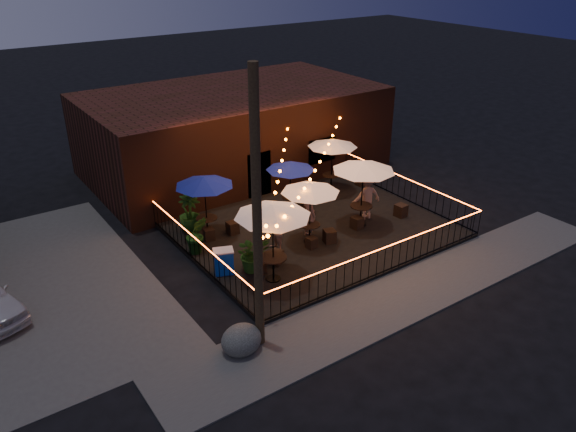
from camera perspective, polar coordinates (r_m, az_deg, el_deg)
name	(u,v)px	position (r m, az deg, el deg)	size (l,w,h in m)	color
ground	(346,253)	(21.04, 5.90, -3.78)	(110.00, 110.00, 0.00)	black
patio	(314,231)	(22.36, 2.61, -1.53)	(10.00, 8.00, 0.15)	black
sidewalk	(410,293)	(19.07, 12.25, -7.65)	(18.00, 2.50, 0.05)	#494743
brick_building	(234,130)	(28.35, -5.55, 8.65)	(14.00, 8.00, 4.00)	#3B1B10
utility_pole	(257,219)	(14.46, -3.16, -0.34)	(0.26, 0.26, 8.00)	#321F14
fence_front	(385,260)	(19.46, 9.79, -4.46)	(10.00, 0.04, 1.04)	black
fence_left	(199,254)	(19.79, -9.00, -3.83)	(0.04, 8.00, 1.04)	black
fence_right	(405,189)	(25.18, 11.76, 2.69)	(0.04, 8.00, 1.04)	black
festoon_lights	(298,182)	(20.55, 1.01, 3.45)	(10.02, 8.72, 1.32)	#FF5C02
cafe_table_0	(273,212)	(17.90, -1.58, 0.45)	(3.32, 3.32, 2.78)	black
cafe_table_1	(204,182)	(21.13, -8.52, 3.43)	(2.40, 2.40, 2.45)	black
cafe_table_2	(310,189)	(20.44, 2.29, 2.78)	(2.74, 2.74, 2.41)	black
cafe_table_3	(290,167)	(22.94, 0.25, 5.03)	(2.35, 2.35, 2.23)	black
cafe_table_4	(364,167)	(21.87, 7.70, 4.97)	(2.96, 2.96, 2.72)	black
cafe_table_5	(333,144)	(25.13, 4.55, 7.35)	(2.34, 2.34, 2.45)	black
bistro_chair_0	(260,268)	(19.34, -2.85, -5.33)	(0.35, 0.35, 0.41)	black
bistro_chair_1	(276,257)	(19.90, -1.26, -4.19)	(0.42, 0.42, 0.50)	black
bistro_chair_2	(209,234)	(21.66, -8.04, -1.84)	(0.38, 0.38, 0.46)	black
bistro_chair_3	(233,228)	(22.01, -5.66, -1.19)	(0.41, 0.41, 0.48)	black
bistro_chair_4	(311,243)	(20.92, 2.40, -2.71)	(0.35, 0.35, 0.42)	black
bistro_chair_5	(330,236)	(21.32, 4.24, -2.05)	(0.43, 0.43, 0.51)	black
bistro_chair_6	(283,211)	(23.32, -0.55, 0.49)	(0.35, 0.35, 0.41)	black
bistro_chair_7	(304,204)	(23.90, 1.63, 1.26)	(0.42, 0.42, 0.50)	black
bistro_chair_8	(357,223)	(22.45, 7.03, -0.68)	(0.41, 0.41, 0.48)	black
bistro_chair_9	(401,210)	(23.73, 11.39, 0.56)	(0.44, 0.44, 0.52)	black
bistro_chair_10	(325,190)	(25.33, 3.79, 2.62)	(0.37, 0.37, 0.43)	black
bistro_chair_11	(361,180)	(26.53, 7.39, 3.61)	(0.40, 0.40, 0.47)	black
patron_a	(309,214)	(21.34, 2.15, 0.17)	(0.70, 0.46, 1.91)	tan
patron_b	(276,232)	(20.40, -1.26, -1.63)	(0.77, 0.60, 1.59)	#D1A886
patron_c	(366,196)	(23.03, 7.97, 2.03)	(1.28, 0.73, 1.98)	tan
potted_shrub_a	(253,253)	(19.34, -3.61, -3.81)	(1.18, 1.02, 1.31)	#19410F
potted_shrub_b	(197,235)	(20.62, -9.26, -1.88)	(0.80, 0.64, 1.45)	#183812
potted_shrub_c	(190,213)	(22.22, -9.97, 0.32)	(0.86, 0.86, 1.53)	#133A0D
cooler	(224,261)	(19.36, -6.55, -4.59)	(0.82, 0.71, 0.90)	blue
boulder	(241,340)	(16.13, -4.76, -12.44)	(1.03, 0.87, 0.80)	#3E3E3A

